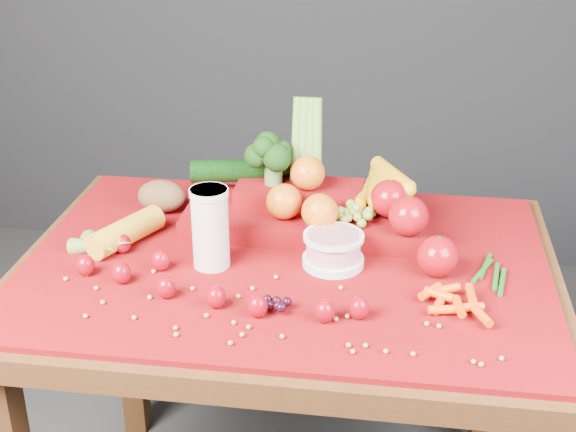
# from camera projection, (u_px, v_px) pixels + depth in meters

# --- Properties ---
(table) EXTENTS (1.10, 0.80, 0.75)m
(table) POSITION_uv_depth(u_px,v_px,m) (287.00, 304.00, 1.68)
(table) COLOR #341C0B
(table) RESTS_ON ground
(red_cloth) EXTENTS (1.05, 0.75, 0.01)m
(red_cloth) POSITION_uv_depth(u_px,v_px,m) (287.00, 262.00, 1.63)
(red_cloth) COLOR maroon
(red_cloth) RESTS_ON table
(milk_glass) EXTENTS (0.08, 0.08, 0.17)m
(milk_glass) POSITION_uv_depth(u_px,v_px,m) (210.00, 225.00, 1.57)
(milk_glass) COLOR beige
(milk_glass) RESTS_ON red_cloth
(yogurt_bowl) EXTENTS (0.12, 0.12, 0.07)m
(yogurt_bowl) POSITION_uv_depth(u_px,v_px,m) (333.00, 249.00, 1.59)
(yogurt_bowl) COLOR silver
(yogurt_bowl) RESTS_ON red_cloth
(strawberry_scatter) EXTENTS (0.58, 0.28, 0.05)m
(strawberry_scatter) POSITION_uv_depth(u_px,v_px,m) (198.00, 276.00, 1.52)
(strawberry_scatter) COLOR #970215
(strawberry_scatter) RESTS_ON red_cloth
(dark_grape_cluster) EXTENTS (0.06, 0.05, 0.03)m
(dark_grape_cluster) POSITION_uv_depth(u_px,v_px,m) (273.00, 304.00, 1.45)
(dark_grape_cluster) COLOR black
(dark_grape_cluster) RESTS_ON red_cloth
(soybean_scatter) EXTENTS (0.84, 0.24, 0.01)m
(soybean_scatter) POSITION_uv_depth(u_px,v_px,m) (271.00, 309.00, 1.45)
(soybean_scatter) COLOR #A18345
(soybean_scatter) RESTS_ON red_cloth
(corn_ear) EXTENTS (0.24, 0.26, 0.06)m
(corn_ear) POSITION_uv_depth(u_px,v_px,m) (109.00, 241.00, 1.66)
(corn_ear) COLOR gold
(corn_ear) RESTS_ON red_cloth
(potato) EXTENTS (0.11, 0.08, 0.07)m
(potato) POSITION_uv_depth(u_px,v_px,m) (161.00, 196.00, 1.82)
(potato) COLOR brown
(potato) RESTS_ON red_cloth
(baby_carrot_pile) EXTENTS (0.18, 0.17, 0.03)m
(baby_carrot_pile) POSITION_uv_depth(u_px,v_px,m) (454.00, 303.00, 1.45)
(baby_carrot_pile) COLOR #E24708
(baby_carrot_pile) RESTS_ON red_cloth
(green_bean_pile) EXTENTS (0.14, 0.12, 0.01)m
(green_bean_pile) POSITION_uv_depth(u_px,v_px,m) (493.00, 274.00, 1.57)
(green_bean_pile) COLOR #155F17
(green_bean_pile) RESTS_ON red_cloth
(produce_mound) EXTENTS (0.60, 0.37, 0.27)m
(produce_mound) POSITION_uv_depth(u_px,v_px,m) (319.00, 203.00, 1.73)
(produce_mound) COLOR maroon
(produce_mound) RESTS_ON red_cloth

